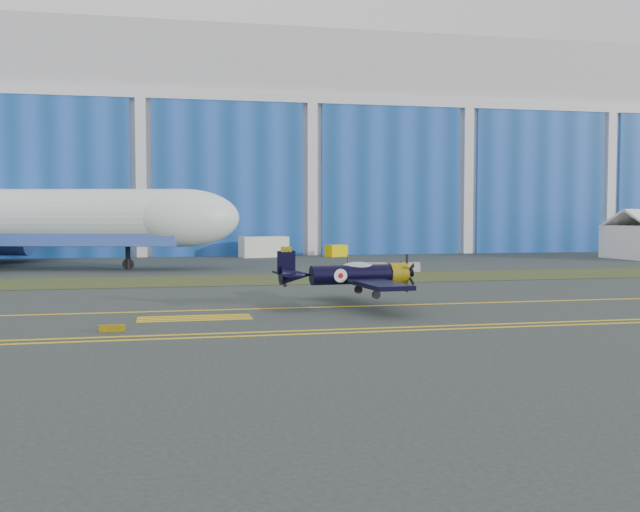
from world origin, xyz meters
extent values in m
plane|color=#303936|center=(0.00, 0.00, 0.00)|extent=(260.00, 260.00, 0.00)
cube|color=#475128|center=(0.00, 14.00, 0.02)|extent=(260.00, 10.00, 0.02)
cube|color=silver|center=(0.00, 72.00, 15.00)|extent=(220.00, 45.00, 30.00)
cube|color=#184A95|center=(0.00, 49.20, 10.00)|extent=(220.00, 0.60, 20.00)
cube|color=silver|center=(0.00, 49.15, 20.60)|extent=(220.00, 0.70, 1.20)
cube|color=yellow|center=(0.00, -5.00, 0.01)|extent=(200.00, 0.20, 0.02)
cube|color=yellow|center=(0.00, -14.50, 0.01)|extent=(80.00, 0.20, 0.02)
cube|color=yellow|center=(0.00, -13.50, 0.01)|extent=(80.00, 0.20, 0.02)
cube|color=yellow|center=(-22.00, -12.00, 0.17)|extent=(1.20, 0.15, 0.35)
cube|color=white|center=(-6.92, 45.98, 1.30)|extent=(6.39, 3.72, 2.60)
cube|color=#E9CF00|center=(2.33, 45.14, 0.75)|extent=(3.01, 2.51, 1.50)
cube|color=gray|center=(0.20, 19.85, 0.45)|extent=(2.06, 0.84, 0.90)
cube|color=#988F96|center=(3.35, 19.30, 0.45)|extent=(2.06, 0.86, 0.90)
camera|label=1|loc=(-19.75, -48.04, 5.57)|focal=42.00mm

